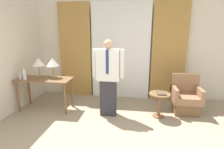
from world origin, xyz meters
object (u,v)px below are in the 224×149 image
object	(u,v)px
desk	(45,83)
table_lamp_left	(38,63)
book	(161,93)
bottle_by_lamp	(25,75)
side_table	(159,101)
table_lamp_right	(53,63)
bottle_near_edge	(20,76)
person	(108,76)
armchair	(186,98)

from	to	relation	value
desk	table_lamp_left	xyz separation A→B (m)	(-0.17, 0.11, 0.47)
desk	book	bearing A→B (deg)	-0.76
bottle_by_lamp	side_table	xyz separation A→B (m)	(2.99, 0.13, -0.51)
table_lamp_right	bottle_near_edge	distance (m)	0.77
table_lamp_left	book	distance (m)	2.88
book	person	bearing A→B (deg)	-177.27
desk	side_table	distance (m)	2.63
bottle_by_lamp	bottle_near_edge	bearing A→B (deg)	167.13
desk	table_lamp_right	distance (m)	0.51
desk	armchair	bearing A→B (deg)	5.11
table_lamp_left	table_lamp_right	distance (m)	0.35
bottle_near_edge	side_table	distance (m)	3.15
bottle_near_edge	side_table	xyz separation A→B (m)	(3.11, 0.10, -0.47)
side_table	book	bearing A→B (deg)	-14.41
bottle_by_lamp	armchair	size ratio (longest dim) A/B	0.32
side_table	book	xyz separation A→B (m)	(0.03, -0.01, 0.19)
person	armchair	xyz separation A→B (m)	(1.72, 0.38, -0.56)
bottle_near_edge	bottle_by_lamp	size ratio (longest dim) A/B	0.65
table_lamp_left	table_lamp_right	world-z (taller)	same
table_lamp_right	armchair	bearing A→B (deg)	3.32
bottle_near_edge	bottle_by_lamp	xyz separation A→B (m)	(0.12, -0.03, 0.04)
armchair	book	bearing A→B (deg)	-151.33
desk	table_lamp_right	xyz separation A→B (m)	(0.17, 0.11, 0.47)
bottle_near_edge	book	bearing A→B (deg)	1.74
armchair	bottle_near_edge	bearing A→B (deg)	-173.59
bottle_by_lamp	person	xyz separation A→B (m)	(1.89, 0.07, 0.02)
side_table	desk	bearing A→B (deg)	179.40
person	side_table	distance (m)	1.22
table_lamp_left	side_table	distance (m)	2.89
table_lamp_right	bottle_near_edge	xyz separation A→B (m)	(-0.68, -0.24, -0.28)
table_lamp_right	book	bearing A→B (deg)	-3.40
person	book	bearing A→B (deg)	2.73
bottle_by_lamp	person	distance (m)	1.89
person	bottle_by_lamp	bearing A→B (deg)	-177.87
bottle_by_lamp	book	world-z (taller)	bottle_by_lamp
table_lamp_right	bottle_near_edge	bearing A→B (deg)	-160.28
table_lamp_left	side_table	world-z (taller)	table_lamp_left
desk	person	world-z (taller)	person
bottle_by_lamp	armchair	xyz separation A→B (m)	(3.61, 0.45, -0.54)
table_lamp_right	bottle_near_edge	world-z (taller)	table_lamp_right
bottle_near_edge	table_lamp_right	bearing A→B (deg)	19.72
bottle_by_lamp	side_table	bearing A→B (deg)	2.52
table_lamp_right	side_table	distance (m)	2.55
table_lamp_left	bottle_near_edge	xyz separation A→B (m)	(-0.33, -0.24, -0.28)
bottle_near_edge	bottle_by_lamp	distance (m)	0.13
table_lamp_left	bottle_near_edge	bearing A→B (deg)	-143.38
desk	side_table	world-z (taller)	desk
armchair	side_table	xyz separation A→B (m)	(-0.62, -0.32, 0.03)
bottle_by_lamp	book	xyz separation A→B (m)	(3.02, 0.12, -0.32)
table_lamp_left	armchair	xyz separation A→B (m)	(3.41, 0.18, -0.78)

